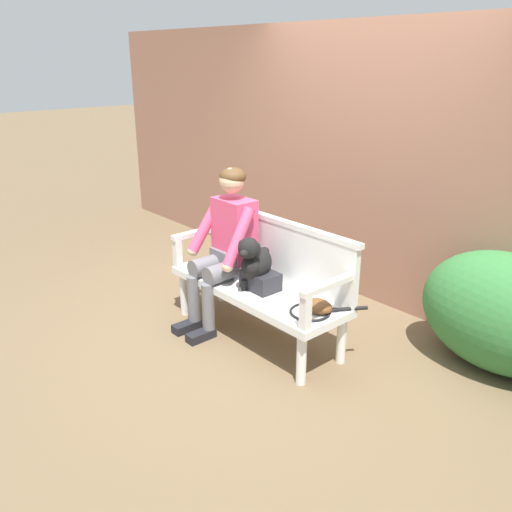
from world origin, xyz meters
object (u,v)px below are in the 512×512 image
object	(u,v)px
garden_bench	(256,293)
person_seated	(226,243)
baseball_glove	(318,306)
sports_bag	(261,280)
tennis_racket	(314,312)
dog_on_bench	(255,262)

from	to	relation	value
garden_bench	person_seated	bearing A→B (deg)	-177.19
person_seated	baseball_glove	size ratio (longest dim) A/B	5.95
baseball_glove	sports_bag	bearing A→B (deg)	-173.94
person_seated	garden_bench	bearing A→B (deg)	2.81
baseball_glove	tennis_racket	bearing A→B (deg)	-101.91
garden_bench	baseball_glove	bearing A→B (deg)	2.84
baseball_glove	sports_bag	world-z (taller)	sports_bag
tennis_racket	sports_bag	distance (m)	0.55
tennis_racket	sports_bag	world-z (taller)	sports_bag
garden_bench	person_seated	distance (m)	0.48
person_seated	baseball_glove	bearing A→B (deg)	2.83
baseball_glove	dog_on_bench	bearing A→B (deg)	-170.95
dog_on_bench	baseball_glove	size ratio (longest dim) A/B	2.03
dog_on_bench	baseball_glove	bearing A→B (deg)	7.01
dog_on_bench	sports_bag	size ratio (longest dim) A/B	1.60
tennis_racket	garden_bench	bearing A→B (deg)	179.73
garden_bench	baseball_glove	world-z (taller)	baseball_glove
garden_bench	dog_on_bench	distance (m)	0.29
dog_on_bench	sports_bag	distance (m)	0.16
garden_bench	tennis_racket	bearing A→B (deg)	-0.27
person_seated	dog_on_bench	distance (m)	0.38
dog_on_bench	tennis_racket	distance (m)	0.62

